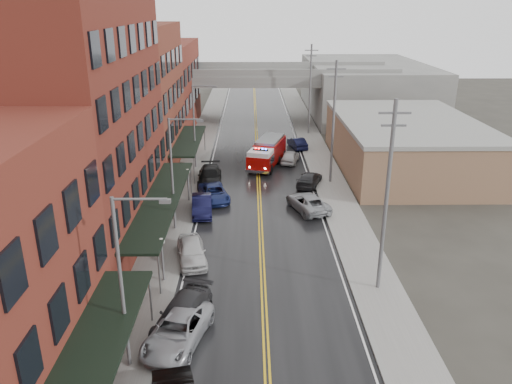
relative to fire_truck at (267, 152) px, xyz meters
name	(u,v)px	position (x,y,z in m)	size (l,w,h in m)	color
road	(259,201)	(-1.02, -10.76, -1.54)	(11.00, 160.00, 0.02)	black
sidewalk_left	(179,201)	(-8.32, -10.76, -1.48)	(3.00, 160.00, 0.15)	slate
sidewalk_right	(339,200)	(6.28, -10.76, -1.48)	(3.00, 160.00, 0.15)	slate
curb_left	(197,201)	(-6.67, -10.76, -1.48)	(0.30, 160.00, 0.15)	gray
curb_right	(321,200)	(4.63, -10.76, -1.48)	(0.30, 160.00, 0.15)	gray
brick_building_b	(75,121)	(-14.32, -17.76, 7.45)	(9.00, 20.00, 18.00)	#5D2118
brick_building_c	(132,99)	(-14.32, -0.26, 5.95)	(9.00, 15.00, 15.00)	#5D241B
brick_building_far	(161,87)	(-14.32, 17.24, 4.45)	(9.00, 20.00, 12.00)	maroon
tan_building	(405,145)	(14.98, -0.76, 0.95)	(14.00, 22.00, 5.00)	#89634A
right_far_block	(365,88)	(16.98, 29.24, 2.45)	(18.00, 30.00, 8.00)	slate
awning_0	(84,373)	(-8.51, -36.76, 1.44)	(2.60, 16.00, 3.09)	black
awning_1	(162,199)	(-8.51, -17.76, 1.44)	(2.60, 18.00, 3.09)	black
awning_2	(189,140)	(-8.51, -0.26, 1.44)	(2.60, 13.00, 3.09)	black
globe_lamp_1	(162,250)	(-7.42, -24.76, 0.76)	(0.44, 0.44, 3.12)	#59595B
globe_lamp_2	(188,178)	(-7.42, -10.76, 0.76)	(0.44, 0.44, 3.12)	#59595B
street_lamp_0	(126,274)	(-7.57, -32.76, 3.64)	(2.64, 0.22, 9.00)	#59595B
street_lamp_1	(175,168)	(-7.57, -16.76, 3.64)	(2.64, 0.22, 9.00)	#59595B
street_lamp_2	(196,121)	(-7.57, -0.76, 3.64)	(2.64, 0.22, 9.00)	#59595B
utility_pole_0	(387,196)	(6.18, -25.76, 4.76)	(1.80, 0.24, 12.00)	#59595B
utility_pole_1	(333,121)	(6.18, -5.76, 4.76)	(1.80, 0.24, 12.00)	#59595B
utility_pole_2	(310,88)	(6.18, 14.24, 4.76)	(1.80, 0.24, 12.00)	#59595B
overpass	(256,83)	(-1.02, 21.24, 4.44)	(40.00, 10.00, 7.50)	slate
fire_truck	(267,152)	(0.00, 0.00, 0.00)	(4.82, 8.22, 2.86)	#990907
parked_car_left_2	(178,331)	(-5.66, -30.95, -0.80)	(2.50, 5.43, 1.51)	#93959A
parked_car_left_3	(182,314)	(-5.61, -29.46, -0.78)	(2.16, 5.32, 1.55)	#272729
parked_car_left_4	(192,251)	(-5.92, -22.02, -0.76)	(1.87, 4.65, 1.58)	#BCBCBC
parked_car_left_5	(202,205)	(-5.97, -13.56, -0.78)	(1.64, 4.69, 1.54)	black
parked_car_left_6	(214,193)	(-5.17, -10.37, -0.86)	(2.30, 4.98, 1.38)	navy
parked_car_left_7	(210,176)	(-5.88, -5.96, -0.74)	(2.28, 5.62, 1.63)	black
parked_car_right_0	(308,202)	(3.14, -12.85, -0.82)	(2.41, 5.24, 1.45)	gray
parked_car_right_1	(309,179)	(3.98, -6.56, -0.88)	(1.88, 4.63, 1.34)	#242427
parked_car_right_2	(290,157)	(2.65, 1.04, -0.84)	(1.68, 4.18, 1.42)	#B8B8B8
parked_car_right_3	(297,143)	(3.98, 7.04, -0.86)	(1.46, 4.19, 1.38)	black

